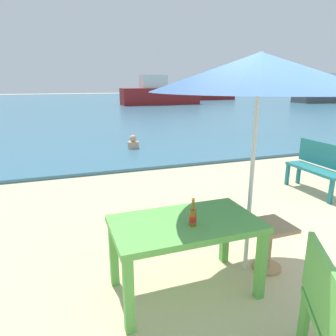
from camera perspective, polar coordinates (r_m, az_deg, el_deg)
name	(u,v)px	position (r m, az deg, el deg)	size (l,w,h in m)	color
sea_water	(81,103)	(31.99, -15.74, 11.41)	(120.00, 50.00, 0.08)	#386B84
picnic_table_green	(185,232)	(3.03, 3.21, -11.59)	(1.40, 0.80, 0.76)	#60B24C
beer_bottle_amber	(193,216)	(2.86, 4.59, -8.83)	(0.07, 0.07, 0.26)	brown
patio_umbrella	(260,72)	(3.16, 16.50, 16.52)	(2.10, 2.10, 2.30)	silver
side_table_wood	(269,240)	(3.67, 18.10, -12.46)	(0.44, 0.44, 0.54)	tan
bench_teal_center	(318,165)	(6.42, 25.94, 0.55)	(0.38, 1.20, 0.95)	#237275
swimmer_person	(133,143)	(9.51, -6.42, 4.58)	(0.34, 0.34, 0.41)	tan
boat_tanker	(206,92)	(36.56, 7.08, 13.67)	(6.34, 1.73, 2.30)	maroon
boat_fishing_trawler	(329,92)	(35.55, 27.47, 12.31)	(7.60, 2.07, 2.76)	#4C4C4C
boat_barge	(159,94)	(28.43, -1.62, 13.45)	(6.99, 1.91, 2.54)	maroon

